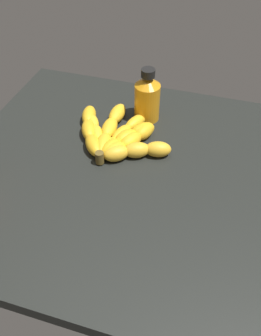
# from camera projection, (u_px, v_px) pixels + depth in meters

# --- Properties ---
(ground_plane) EXTENTS (0.91, 0.72, 0.03)m
(ground_plane) POSITION_uv_depth(u_px,v_px,m) (150.00, 179.00, 0.84)
(ground_plane) COLOR black
(banana_bunch) EXTENTS (0.27, 0.22, 0.04)m
(banana_bunch) POSITION_uv_depth(u_px,v_px,m) (116.00, 136.00, 0.90)
(banana_bunch) COLOR gold
(banana_bunch) RESTS_ON ground_plane
(honey_bottle) EXTENTS (0.07, 0.07, 0.14)m
(honey_bottle) POSITION_uv_depth(u_px,v_px,m) (147.00, 97.00, 0.94)
(honey_bottle) COLOR orange
(honey_bottle) RESTS_ON ground_plane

